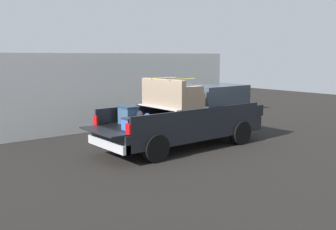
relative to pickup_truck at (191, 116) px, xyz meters
name	(u,v)px	position (x,y,z in m)	size (l,w,h in m)	color
ground_plane	(183,147)	(-0.37, 0.00, -0.98)	(40.00, 40.00, 0.00)	black
pickup_truck	(191,116)	(0.00, 0.00, 0.00)	(6.05, 2.06, 2.23)	black
building_facade	(123,90)	(0.09, 4.28, 0.52)	(10.92, 0.36, 3.00)	white
trash_can	(204,111)	(3.52, 3.05, -0.49)	(0.60, 0.60, 0.98)	#1E592D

